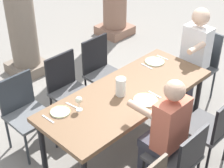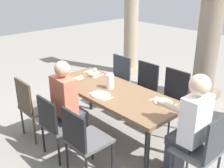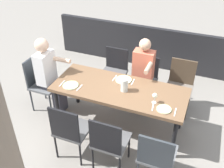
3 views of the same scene
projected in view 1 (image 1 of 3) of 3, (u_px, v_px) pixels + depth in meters
The scene contains 21 objects.
ground_plane at pixel (126, 145), 4.22m from camera, with size 16.00×16.00×0.00m, color gray.
dining_table at pixel (128, 98), 3.84m from camera, with size 2.00×0.81×0.75m.
chair_west_north at pixel (24, 109), 3.95m from camera, with size 0.44×0.44×0.89m.
chair_mid_north at pixel (68, 87), 4.32m from camera, with size 0.44×0.44×0.91m.
chair_mid_south at pixel (179, 157), 3.36m from camera, with size 0.44×0.44×0.85m.
chair_east_north at pixel (101, 69), 4.65m from camera, with size 0.44×0.44×0.93m.
chair_east_south at pixel (212, 126), 3.68m from camera, with size 0.44×0.44×0.90m.
chair_head_east at pixel (200, 62), 4.76m from camera, with size 0.44×0.44×0.96m.
diner_woman_green at pixel (164, 132), 3.38m from camera, with size 0.35×0.49×1.28m.
diner_man_white at pixel (193, 55), 4.54m from camera, with size 0.50×0.35×1.34m.
plate_0 at pixel (60, 112), 3.51m from camera, with size 0.20×0.20×0.02m.
wine_glass_0 at pixel (79, 100), 3.49m from camera, with size 0.07×0.07×0.16m.
fork_0 at pixel (48, 119), 3.43m from camera, with size 0.02×0.17×0.01m, color silver.
spoon_0 at pixel (72, 106), 3.60m from camera, with size 0.02×0.17×0.01m, color silver.
plate_1 at pixel (146, 100), 3.67m from camera, with size 0.26×0.26×0.02m.
fork_1 at pixel (136, 107), 3.59m from camera, with size 0.02×0.17×0.01m, color silver.
spoon_1 at pixel (155, 95), 3.77m from camera, with size 0.02×0.17×0.01m, color silver.
plate_2 at pixel (155, 61), 4.34m from camera, with size 0.24×0.24×0.02m.
fork_2 at pixel (147, 66), 4.25m from camera, with size 0.02×0.17×0.01m, color silver.
spoon_2 at pixel (162, 57), 4.43m from camera, with size 0.02×0.17×0.01m, color silver.
water_pitcher at pixel (121, 88), 3.72m from camera, with size 0.11×0.11×0.20m.
Camera 1 is at (-2.34, -2.08, 2.92)m, focal length 57.46 mm.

